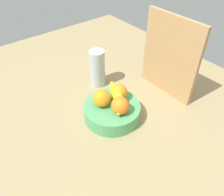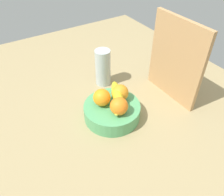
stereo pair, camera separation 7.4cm
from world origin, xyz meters
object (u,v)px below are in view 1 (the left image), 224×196
fruit_bowl (112,111)px  orange_front_left (102,98)px  orange_front_right (120,106)px  thermos_tumbler (97,68)px  banana_bunch (118,97)px  cutting_board (170,57)px  orange_center (119,92)px

fruit_bowl → orange_front_left: (-2.89, -2.94, 6.65)cm
orange_front_right → thermos_tumbler: bearing=161.9°
orange_front_right → banana_bunch: size_ratio=0.40×
orange_front_right → thermos_tumbler: 28.72cm
cutting_board → orange_front_left: bearing=-97.9°
fruit_bowl → banana_bunch: size_ratio=1.31×
fruit_bowl → banana_bunch: 6.80cm
banana_bunch → thermos_tumbler: (-22.56, 6.21, -0.35)cm
thermos_tumbler → orange_center: bearing=-11.3°
orange_front_left → orange_front_right: 8.37cm
orange_center → thermos_tumbler: 21.23cm
orange_center → thermos_tumbler: size_ratio=0.39×
orange_front_right → cutting_board: cutting_board is taller
orange_center → cutting_board: cutting_board is taller
orange_front_left → thermos_tumbler: thermos_tumbler is taller
orange_center → orange_front_left: bearing=-99.9°
fruit_bowl → orange_center: orange_center is taller
fruit_bowl → thermos_tumbler: bearing=158.2°
fruit_bowl → orange_center: bearing=107.9°
orange_front_right → cutting_board: bearing=96.7°
fruit_bowl → banana_bunch: (0.21, 2.72, 6.23)cm
orange_center → thermos_tumbler: thermos_tumbler is taller
orange_center → thermos_tumbler: (-20.81, 4.15, -0.77)cm
orange_front_left → banana_bunch: 6.47cm
orange_front_left → orange_front_right: (7.83, 2.96, 0.00)cm
orange_front_left → thermos_tumbler: size_ratio=0.39×
cutting_board → orange_front_right: bearing=-84.0°
banana_bunch → cutting_board: (1.15, 27.98, 8.64)cm
orange_front_left → thermos_tumbler: bearing=148.6°
orange_front_left → orange_center: (1.35, 7.72, 0.00)cm
fruit_bowl → orange_front_left: orange_front_left is taller
fruit_bowl → orange_front_right: (4.94, 0.01, 6.65)cm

